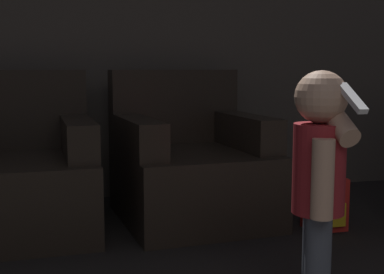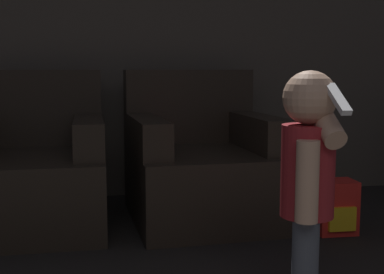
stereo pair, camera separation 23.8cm
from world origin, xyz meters
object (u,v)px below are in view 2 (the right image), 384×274
(armchair_left, at_px, (30,172))
(armchair_right, at_px, (201,167))
(person_toddler, at_px, (309,171))
(toy_backpack, at_px, (335,207))

(armchair_left, bearing_deg, armchair_right, -1.89)
(armchair_left, height_order, armchair_right, same)
(armchair_right, xyz_separation_m, person_toddler, (0.17, -1.28, 0.22))
(armchair_left, distance_m, armchair_right, 0.99)
(armchair_left, xyz_separation_m, armchair_right, (0.99, -0.00, 0.00))
(armchair_left, xyz_separation_m, toy_backpack, (1.66, -0.42, -0.16))
(person_toddler, bearing_deg, armchair_left, -116.07)
(toy_backpack, bearing_deg, armchair_left, 165.66)
(armchair_right, height_order, toy_backpack, armchair_right)
(person_toddler, bearing_deg, toy_backpack, 171.68)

